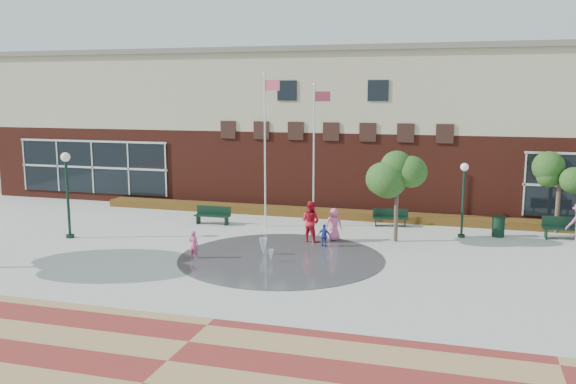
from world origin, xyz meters
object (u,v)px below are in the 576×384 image
(flagpole_left, at_px, (266,142))
(bench_left, at_px, (213,219))
(flagpole_right, at_px, (315,146))
(trash_can, at_px, (498,226))
(child_splash, at_px, (194,245))

(flagpole_left, relative_size, bench_left, 4.14)
(flagpole_left, bearing_deg, flagpole_right, 45.06)
(trash_can, xyz_separation_m, child_splash, (-12.10, -7.43, 0.07))
(bench_left, bearing_deg, child_splash, -75.22)
(flagpole_left, distance_m, flagpole_right, 2.58)
(flagpole_right, relative_size, child_splash, 6.15)
(flagpole_right, height_order, trash_can, flagpole_right)
(child_splash, bearing_deg, flagpole_left, -94.31)
(flagpole_right, height_order, child_splash, flagpole_right)
(bench_left, bearing_deg, flagpole_left, 3.45)
(flagpole_right, bearing_deg, trash_can, -20.04)
(flagpole_right, xyz_separation_m, trash_can, (8.98, -0.48, -3.49))
(flagpole_right, distance_m, child_splash, 9.16)
(child_splash, bearing_deg, flagpole_right, -107.35)
(flagpole_left, xyz_separation_m, bench_left, (-2.81, -0.25, -3.99))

